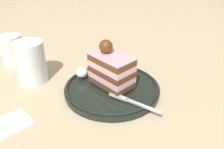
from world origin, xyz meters
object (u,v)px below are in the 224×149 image
at_px(dessert_plate, 112,88).
at_px(drink_glass_near, 12,52).
at_px(fork, 133,102).
at_px(drink_glass_far, 31,65).
at_px(cake_slice, 111,69).
at_px(whipped_cream_dollop, 82,72).

height_order(dessert_plate, drink_glass_near, drink_glass_near).
relative_size(fork, drink_glass_far, 0.89).
height_order(drink_glass_near, drink_glass_far, drink_glass_far).
height_order(dessert_plate, cake_slice, cake_slice).
xyz_separation_m(whipped_cream_dollop, drink_glass_near, (0.16, 0.20, 0.01)).
bearing_deg(dessert_plate, drink_glass_far, 65.34).
height_order(whipped_cream_dollop, drink_glass_far, drink_glass_far).
distance_m(whipped_cream_dollop, fork, 0.17).
xyz_separation_m(cake_slice, whipped_cream_dollop, (0.05, 0.07, -0.03)).
distance_m(cake_slice, drink_glass_far, 0.22).
bearing_deg(drink_glass_far, drink_glass_near, 30.92).
height_order(fork, drink_glass_near, drink_glass_near).
distance_m(drink_glass_near, drink_glass_far, 0.14).
bearing_deg(fork, cake_slice, 20.90).
bearing_deg(drink_glass_near, cake_slice, -127.28).
distance_m(whipped_cream_dollop, drink_glass_far, 0.13).
distance_m(fork, drink_glass_far, 0.29).
bearing_deg(whipped_cream_dollop, dessert_plate, -127.16).
relative_size(whipped_cream_dollop, drink_glass_far, 0.29).
bearing_deg(dessert_plate, drink_glass_near, 52.15).
height_order(dessert_plate, fork, fork).
height_order(dessert_plate, drink_glass_far, drink_glass_far).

